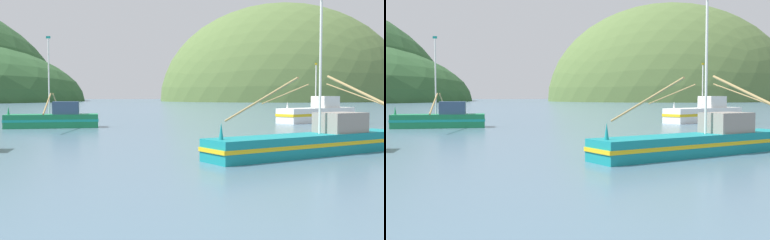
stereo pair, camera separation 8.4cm
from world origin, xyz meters
TOP-DOWN VIEW (x-y plane):
  - hill_far_right at (72.87, 196.57)m, footprint 107.17×85.74m
  - fishing_boat_teal at (4.39, 21.84)m, footprint 11.26×12.71m
  - fishing_boat_white at (16.41, 46.41)m, footprint 10.04×13.65m
  - fishing_boat_green at (-9.29, 42.77)m, footprint 7.69×14.65m

SIDE VIEW (x-z plane):
  - hill_far_right at x=72.87m, z-range -41.66..41.66m
  - fishing_boat_teal at x=4.39m, z-range -3.09..4.37m
  - fishing_boat_green at x=-9.29m, z-range -3.06..4.62m
  - fishing_boat_white at x=16.41m, z-range -2.10..3.91m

